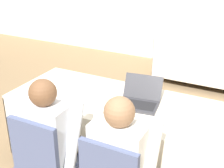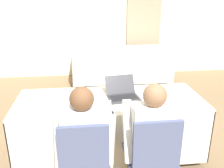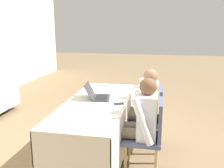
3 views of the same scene
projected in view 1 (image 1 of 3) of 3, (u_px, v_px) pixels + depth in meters
conference_table_near at (122, 119)px, 2.80m from camera, size 2.05×0.80×0.75m
laptop at (139, 100)px, 2.66m from camera, size 0.38×0.37×0.21m
cell_phone at (101, 115)px, 2.49m from camera, size 0.10×0.14×0.01m
paper_beside_laptop at (57, 79)px, 3.19m from camera, size 0.28×0.34×0.00m
paper_centre_table at (100, 96)px, 2.83m from camera, size 0.28×0.34×0.00m
paper_left_edge at (177, 113)px, 2.55m from camera, size 0.25×0.33×0.00m
water_bottle at (202, 29)px, 4.55m from camera, size 0.08×0.08×0.28m
chair_near_left at (47, 160)px, 2.38m from camera, size 0.44×0.44×0.90m
person_checkered_shirt at (54, 136)px, 2.40m from camera, size 0.50×0.52×1.16m
person_white_shirt at (124, 158)px, 2.15m from camera, size 0.50×0.52×1.16m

